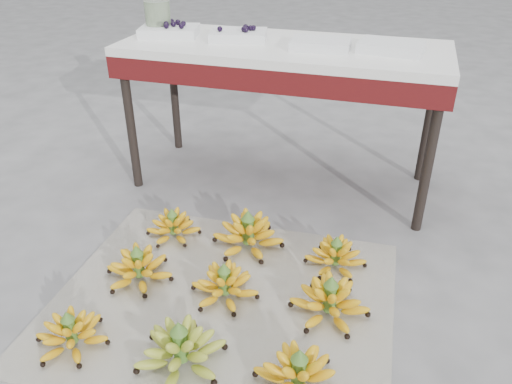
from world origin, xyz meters
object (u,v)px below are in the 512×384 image
(bunch_back_right, at_px, (336,256))
(vendor_table, at_px, (283,62))
(bunch_back_left, at_px, (173,227))
(bunch_back_center, at_px, (248,234))
(bunch_mid_left, at_px, (139,268))
(tray_far_left, at_px, (170,31))
(tray_left, at_px, (239,35))
(bunch_mid_center, at_px, (225,285))
(bunch_mid_right, at_px, (330,301))
(glass_jar, at_px, (158,18))
(bunch_front_center, at_px, (181,350))
(tray_far_right, at_px, (391,47))
(bunch_front_left, at_px, (71,334))
(bunch_front_right, at_px, (298,376))
(tray_right, at_px, (321,44))
(newspaper_mat, at_px, (222,301))

(bunch_back_right, bearing_deg, vendor_table, 113.45)
(bunch_back_left, bearing_deg, bunch_back_center, -0.33)
(bunch_mid_left, distance_m, tray_far_left, 1.21)
(bunch_back_right, xyz_separation_m, tray_left, (-0.63, 0.67, 0.70))
(bunch_mid_center, xyz_separation_m, bunch_mid_right, (0.39, 0.02, 0.01))
(bunch_mid_right, relative_size, tray_far_left, 1.13)
(bunch_back_right, xyz_separation_m, glass_jar, (-1.05, 0.67, 0.76))
(bunch_mid_center, distance_m, bunch_back_right, 0.48)
(bunch_back_left, relative_size, vendor_table, 0.16)
(bunch_front_center, height_order, tray_left, tray_left)
(tray_far_right, bearing_deg, bunch_mid_left, -130.58)
(bunch_mid_right, height_order, tray_far_left, tray_far_left)
(bunch_front_left, xyz_separation_m, bunch_back_right, (0.78, 0.68, 0.00))
(bunch_front_center, relative_size, bunch_back_right, 1.31)
(bunch_front_right, xyz_separation_m, tray_left, (-0.62, 1.30, 0.69))
(bunch_back_left, distance_m, bunch_back_center, 0.34)
(tray_left, bearing_deg, bunch_mid_right, -55.51)
(bunch_front_center, height_order, tray_right, tray_right)
(tray_far_right, bearing_deg, bunch_back_center, -127.27)
(bunch_mid_right, xyz_separation_m, tray_far_left, (-1.01, 0.93, 0.70))
(tray_right, xyz_separation_m, glass_jar, (-0.83, 0.06, 0.06))
(vendor_table, bearing_deg, bunch_front_right, -73.14)
(bunch_mid_left, xyz_separation_m, tray_far_left, (-0.26, 0.95, 0.70))
(tray_far_right, bearing_deg, bunch_mid_center, -115.80)
(bunch_mid_center, height_order, tray_left, tray_left)
(bunch_mid_center, bearing_deg, tray_far_right, 59.63)
(bunch_mid_right, height_order, bunch_back_right, bunch_mid_right)
(bunch_back_right, bearing_deg, bunch_mid_left, -165.44)
(glass_jar, bearing_deg, tray_far_left, -16.54)
(bunch_mid_left, bearing_deg, bunch_front_left, -98.35)
(bunch_back_right, bearing_deg, tray_far_right, 74.06)
(bunch_mid_right, xyz_separation_m, bunch_back_center, (-0.41, 0.31, 0.00))
(bunch_back_center, height_order, vendor_table, vendor_table)
(newspaper_mat, distance_m, bunch_mid_right, 0.40)
(bunch_back_center, relative_size, tray_left, 1.25)
(bunch_front_left, height_order, bunch_front_center, bunch_front_center)
(bunch_back_center, bearing_deg, tray_left, 128.14)
(newspaper_mat, xyz_separation_m, tray_left, (-0.26, 1.00, 0.76))
(tray_left, bearing_deg, tray_far_left, -176.89)
(tray_right, bearing_deg, bunch_back_center, -105.57)
(bunch_back_center, bearing_deg, bunch_front_right, -43.62)
(tray_far_left, bearing_deg, bunch_front_right, -52.83)
(bunch_mid_center, distance_m, vendor_table, 1.12)
(bunch_front_left, xyz_separation_m, vendor_table, (0.38, 1.33, 0.60))
(bunch_front_right, relative_size, bunch_back_center, 0.90)
(bunch_mid_right, distance_m, tray_right, 1.16)
(newspaper_mat, distance_m, bunch_mid_center, 0.06)
(bunch_back_right, height_order, tray_left, tray_left)
(bunch_front_center, bearing_deg, bunch_mid_right, 25.44)
(tray_left, relative_size, tray_far_right, 1.02)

